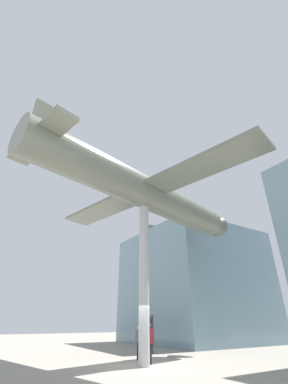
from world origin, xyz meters
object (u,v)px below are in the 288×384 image
(support_pylon_central, at_px, (144,276))
(suspended_airplane, at_px, (148,194))
(visitor_person, at_px, (148,339))
(info_kiosk, at_px, (147,334))
(visitor_second, at_px, (139,339))

(support_pylon_central, height_order, suspended_airplane, suspended_airplane)
(visitor_person, bearing_deg, support_pylon_central, 68.45)
(visitor_person, bearing_deg, info_kiosk, -94.76)
(support_pylon_central, bearing_deg, visitor_person, 131.55)
(visitor_second, relative_size, info_kiosk, 0.78)
(visitor_person, height_order, info_kiosk, info_kiosk)
(support_pylon_central, bearing_deg, suspended_airplane, 104.10)
(suspended_airplane, distance_m, visitor_second, 8.11)
(support_pylon_central, relative_size, visitor_person, 4.37)
(suspended_airplane, relative_size, visitor_person, 9.22)
(info_kiosk, bearing_deg, visitor_second, -39.44)
(support_pylon_central, relative_size, suspended_airplane, 0.47)
(support_pylon_central, distance_m, visitor_second, 3.83)
(info_kiosk, bearing_deg, visitor_person, -31.66)
(visitor_person, distance_m, visitor_second, 1.78)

